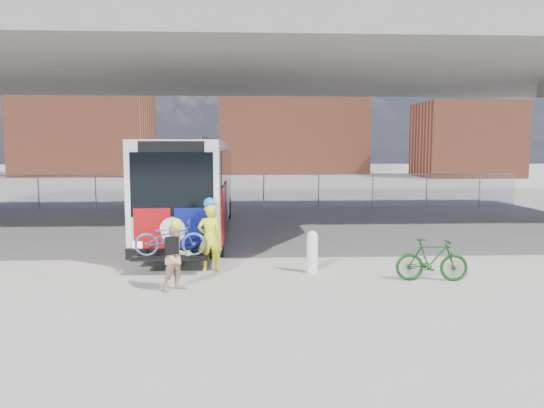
{
  "coord_description": "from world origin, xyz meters",
  "views": [
    {
      "loc": [
        -0.03,
        -16.67,
        3.39
      ],
      "look_at": [
        0.81,
        -0.53,
        1.6
      ],
      "focal_mm": 35.0,
      "sensor_mm": 36.0,
      "label": 1
    }
  ],
  "objects": [
    {
      "name": "chainlink_fence",
      "position": [
        0.0,
        12.0,
        1.42
      ],
      "size": [
        30.0,
        0.06,
        30.0
      ],
      "color": "gray",
      "rests_on": "ground"
    },
    {
      "name": "ground",
      "position": [
        0.0,
        0.0,
        0.0
      ],
      "size": [
        160.0,
        160.0,
        0.0
      ],
      "primitive_type": "plane",
      "color": "#9E9991",
      "rests_on": "ground"
    },
    {
      "name": "bike_parked",
      "position": [
        4.64,
        -3.87,
        0.54
      ],
      "size": [
        1.83,
        0.69,
        1.07
      ],
      "primitive_type": "imported",
      "rotation": [
        0.0,
        0.0,
        1.46
      ],
      "color": "#133B14",
      "rests_on": "ground"
    },
    {
      "name": "bollard",
      "position": [
        1.76,
        -2.85,
        0.61
      ],
      "size": [
        0.3,
        0.3,
        1.13
      ],
      "color": "white",
      "rests_on": "ground"
    },
    {
      "name": "cyclist_hivis",
      "position": [
        -0.98,
        -2.55,
        0.97
      ],
      "size": [
        0.75,
        0.58,
        2.01
      ],
      "rotation": [
        0.0,
        0.0,
        3.38
      ],
      "color": "yellow",
      "rests_on": "ground"
    },
    {
      "name": "smokestack",
      "position": [
        14.0,
        55.0,
        12.5
      ],
      "size": [
        2.2,
        2.2,
        25.0
      ],
      "primitive_type": "cylinder",
      "color": "brown",
      "rests_on": "ground"
    },
    {
      "name": "brick_buildings",
      "position": [
        1.23,
        48.23,
        5.42
      ],
      "size": [
        54.0,
        22.0,
        12.0
      ],
      "color": "brown",
      "rests_on": "ground"
    },
    {
      "name": "overpass",
      "position": [
        0.0,
        4.0,
        6.54
      ],
      "size": [
        40.0,
        16.0,
        7.95
      ],
      "color": "#605E59",
      "rests_on": "ground"
    },
    {
      "name": "cyclist_tan",
      "position": [
        -1.62,
        -4.45,
        0.81
      ],
      "size": [
        0.96,
        0.94,
        1.71
      ],
      "rotation": [
        0.0,
        0.0,
        0.69
      ],
      "color": "tan",
      "rests_on": "ground"
    },
    {
      "name": "bus",
      "position": [
        -2.0,
        3.76,
        2.11
      ],
      "size": [
        2.67,
        12.9,
        3.69
      ],
      "color": "silver",
      "rests_on": "ground"
    }
  ]
}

